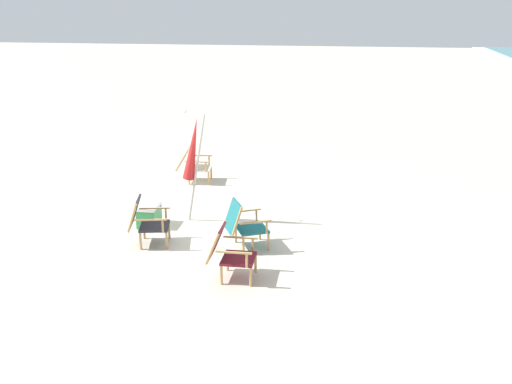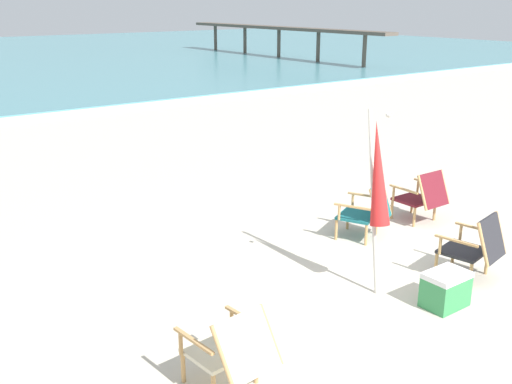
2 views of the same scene
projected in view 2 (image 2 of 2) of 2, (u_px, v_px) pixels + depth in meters
ground_plane at (388, 278)px, 7.23m from camera, size 80.00×80.00×0.00m
surf_band at (42, 116)px, 17.15m from camera, size 80.00×1.10×0.06m
beach_chair_front_left at (476, 245)px, 7.09m from camera, size 0.69×0.77×0.82m
beach_chair_back_left at (423, 195)px, 8.92m from camera, size 0.60×0.70×0.81m
beach_chair_front_right at (232, 348)px, 5.01m from camera, size 0.64×0.82×0.78m
beach_chair_mid_center at (368, 210)px, 8.30m from camera, size 0.81×0.85×0.82m
umbrella_furled_red at (378, 175)px, 6.57m from camera, size 0.35×0.52×2.09m
cooler_box at (446, 289)px, 6.52m from camera, size 0.49×0.35×0.40m
pier_distant at (279, 30)px, 33.68m from camera, size 0.90×16.54×1.81m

